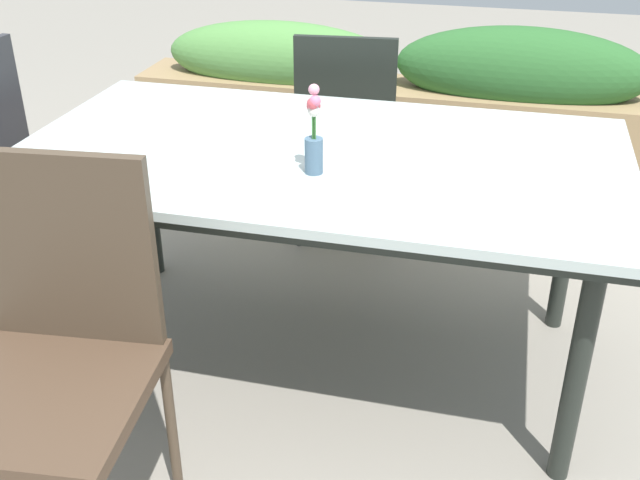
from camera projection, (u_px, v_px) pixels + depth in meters
ground_plane at (303, 350)px, 2.68m from camera, size 12.00×12.00×0.00m
dining_table at (320, 168)px, 2.34m from camera, size 1.83×1.02×0.76m
chair_far_side at (348, 125)px, 3.18m from camera, size 0.46×0.46×0.91m
chair_near_left at (50, 347)px, 1.76m from camera, size 0.51×0.51×0.99m
flower_vase at (314, 134)px, 2.10m from camera, size 0.05×0.06×0.25m
planter_box at (397, 104)px, 3.88m from camera, size 2.66×0.38×0.80m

